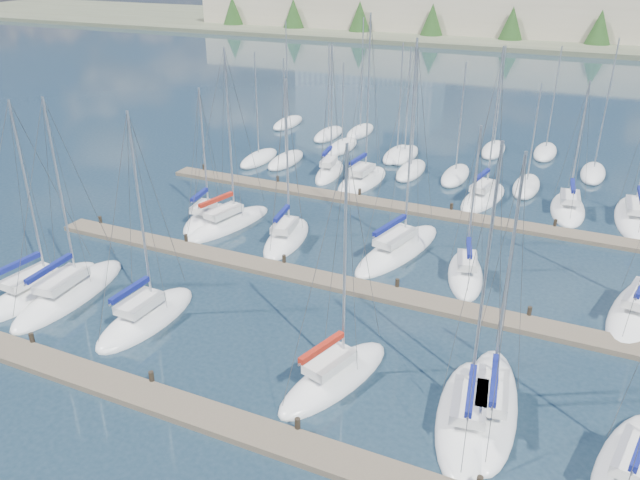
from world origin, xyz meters
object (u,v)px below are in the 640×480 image
at_px(sailboat_f, 490,405).
at_px(sailboat_n, 329,172).
at_px(sailboat_a, 38,291).
at_px(sailboat_h, 206,219).
at_px(sailboat_o, 362,180).
at_px(sailboat_l, 465,274).
at_px(sailboat_e, 467,416).
at_px(sailboat_j, 287,238).
at_px(sailboat_c, 146,318).
at_px(sailboat_q, 568,209).
at_px(sailboat_k, 398,249).
at_px(sailboat_i, 228,224).
at_px(sailboat_p, 483,197).
at_px(sailboat_d, 334,378).
at_px(sailboat_g, 635,472).
at_px(sailboat_r, 634,217).
at_px(sailboat_b, 70,293).

distance_m(sailboat_f, sailboat_n, 34.14).
relative_size(sailboat_a, sailboat_n, 1.01).
bearing_deg(sailboat_h, sailboat_n, 65.39).
height_order(sailboat_o, sailboat_f, sailboat_o).
xyz_separation_m(sailboat_l, sailboat_f, (3.94, -12.40, -0.01)).
distance_m(sailboat_a, sailboat_o, 29.66).
height_order(sailboat_e, sailboat_n, sailboat_e).
bearing_deg(sailboat_j, sailboat_c, -108.91).
distance_m(sailboat_n, sailboat_q, 21.50).
height_order(sailboat_k, sailboat_l, sailboat_k).
bearing_deg(sailboat_h, sailboat_j, -12.04).
xyz_separation_m(sailboat_i, sailboat_j, (5.32, -0.45, -0.01)).
bearing_deg(sailboat_j, sailboat_h, 167.38).
distance_m(sailboat_p, sailboat_f, 27.44).
relative_size(sailboat_k, sailboat_h, 1.37).
distance_m(sailboat_a, sailboat_j, 17.05).
bearing_deg(sailboat_f, sailboat_p, 94.25).
bearing_deg(sailboat_n, sailboat_h, -115.04).
relative_size(sailboat_i, sailboat_q, 1.26).
bearing_deg(sailboat_i, sailboat_j, 8.01).
xyz_separation_m(sailboat_l, sailboat_j, (-13.27, 0.09, -0.00)).
bearing_deg(sailboat_k, sailboat_i, -162.45).
bearing_deg(sailboat_j, sailboat_d, -63.14).
xyz_separation_m(sailboat_i, sailboat_f, (22.53, -12.95, -0.01)).
relative_size(sailboat_p, sailboat_g, 0.95).
xyz_separation_m(sailboat_p, sailboat_g, (11.86, -28.53, -0.00)).
height_order(sailboat_l, sailboat_d, sailboat_d).
bearing_deg(sailboat_e, sailboat_j, 131.97).
bearing_deg(sailboat_a, sailboat_h, 82.00).
relative_size(sailboat_p, sailboat_h, 1.21).
relative_size(sailboat_l, sailboat_f, 0.82).
relative_size(sailboat_l, sailboat_r, 0.70).
bearing_deg(sailboat_c, sailboat_q, 55.16).
xyz_separation_m(sailboat_i, sailboat_b, (-3.17, -13.26, -0.02)).
distance_m(sailboat_e, sailboat_j, 21.39).
relative_size(sailboat_l, sailboat_q, 0.96).
height_order(sailboat_i, sailboat_n, sailboat_i).
xyz_separation_m(sailboat_c, sailboat_r, (25.63, 28.04, 0.01)).
bearing_deg(sailboat_a, sailboat_j, 56.56).
distance_m(sailboat_i, sailboat_e, 25.94).
relative_size(sailboat_j, sailboat_r, 0.81).
bearing_deg(sailboat_i, sailboat_q, 43.85).
bearing_deg(sailboat_g, sailboat_a, -170.03).
xyz_separation_m(sailboat_p, sailboat_c, (-13.88, -27.44, -0.01)).
relative_size(sailboat_f, sailboat_r, 0.85).
xyz_separation_m(sailboat_a, sailboat_c, (8.14, 0.35, 0.00)).
relative_size(sailboat_n, sailboat_j, 1.02).
bearing_deg(sailboat_l, sailboat_p, 83.11).
height_order(sailboat_n, sailboat_r, sailboat_r).
distance_m(sailboat_l, sailboat_i, 18.59).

